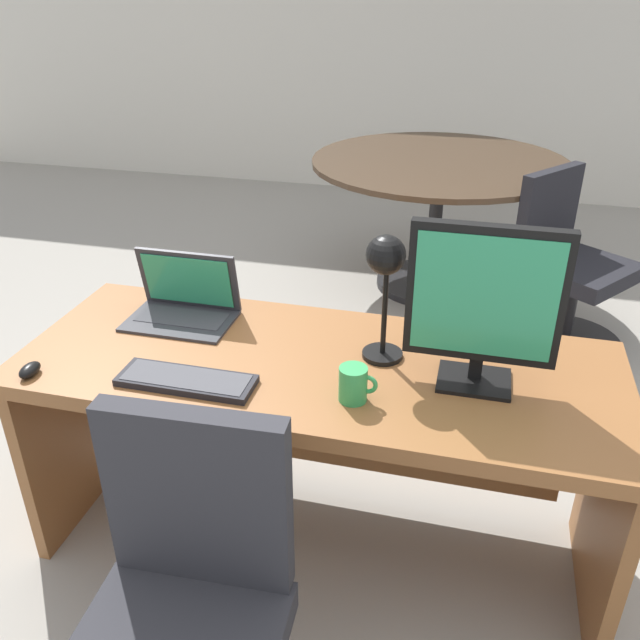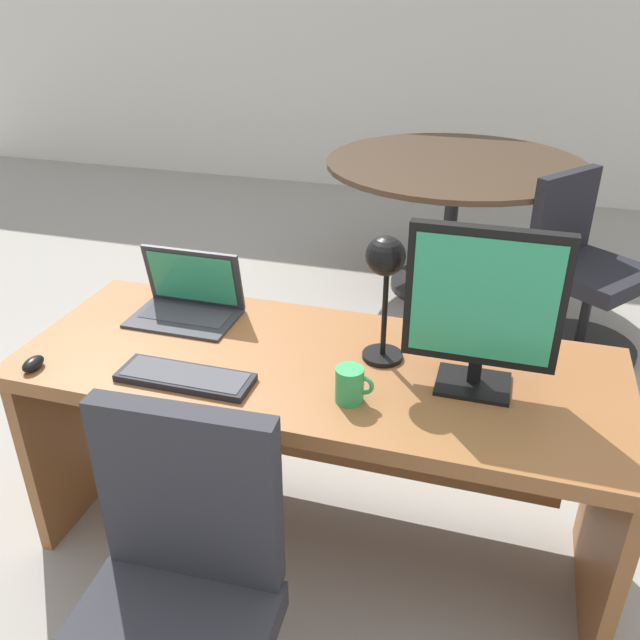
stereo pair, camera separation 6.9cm
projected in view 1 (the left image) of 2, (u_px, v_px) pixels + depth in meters
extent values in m
plane|color=gray|center=(386.00, 335.00, 3.56)|extent=(12.00, 12.00, 0.00)
cube|color=silver|center=(449.00, 19.00, 5.20)|extent=(10.00, 0.10, 2.80)
cube|color=brown|center=(317.00, 368.00, 1.94)|extent=(1.77, 0.68, 0.05)
cube|color=brown|center=(77.00, 424.00, 2.30)|extent=(0.04, 0.60, 0.68)
cube|color=brown|center=(604.00, 512.00, 1.93)|extent=(0.04, 0.60, 0.68)
cube|color=brown|center=(335.00, 410.00, 2.32)|extent=(1.56, 0.02, 0.47)
cube|color=black|center=(474.00, 380.00, 1.83)|extent=(0.20, 0.16, 0.01)
cube|color=black|center=(476.00, 366.00, 1.82)|extent=(0.04, 0.02, 0.07)
cube|color=black|center=(485.00, 294.00, 1.71)|extent=(0.40, 0.04, 0.38)
cube|color=#2D9966|center=(485.00, 298.00, 1.69)|extent=(0.36, 0.00, 0.33)
cube|color=#2D2D33|center=(180.00, 321.00, 2.14)|extent=(0.34, 0.22, 0.01)
cube|color=#38383D|center=(182.00, 317.00, 2.16)|extent=(0.29, 0.12, 0.00)
cube|color=#2D2D33|center=(189.00, 279.00, 2.17)|extent=(0.34, 0.05, 0.21)
cube|color=#2D9966|center=(187.00, 281.00, 2.16)|extent=(0.30, 0.04, 0.17)
cube|color=black|center=(186.00, 381.00, 1.82)|extent=(0.38, 0.13, 0.02)
cube|color=#47474C|center=(186.00, 377.00, 1.82)|extent=(0.35, 0.11, 0.00)
ellipsoid|color=black|center=(30.00, 370.00, 1.86)|extent=(0.04, 0.08, 0.03)
cylinder|color=black|center=(382.00, 354.00, 1.95)|extent=(0.12, 0.12, 0.01)
cylinder|color=black|center=(385.00, 310.00, 1.88)|extent=(0.02, 0.02, 0.28)
sphere|color=black|center=(386.00, 255.00, 1.77)|extent=(0.11, 0.11, 0.11)
cylinder|color=green|center=(353.00, 384.00, 1.74)|extent=(0.08, 0.08, 0.10)
torus|color=green|center=(367.00, 384.00, 1.73)|extent=(0.06, 0.01, 0.06)
cube|color=#2D2D33|center=(197.00, 498.00, 1.51)|extent=(0.44, 0.08, 0.48)
cylinder|color=black|center=(430.00, 282.00, 4.10)|extent=(0.66, 0.66, 0.04)
cylinder|color=black|center=(435.00, 225.00, 3.93)|extent=(0.08, 0.08, 0.72)
cylinder|color=#3F2D1E|center=(440.00, 162.00, 3.75)|extent=(1.46, 1.46, 0.03)
cylinder|color=black|center=(564.00, 342.00, 3.45)|extent=(0.56, 0.56, 0.04)
cylinder|color=black|center=(571.00, 308.00, 3.36)|extent=(0.05, 0.05, 0.35)
cube|color=black|center=(579.00, 270.00, 3.26)|extent=(0.64, 0.64, 0.08)
cube|color=black|center=(549.00, 210.00, 3.29)|extent=(0.31, 0.39, 0.42)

